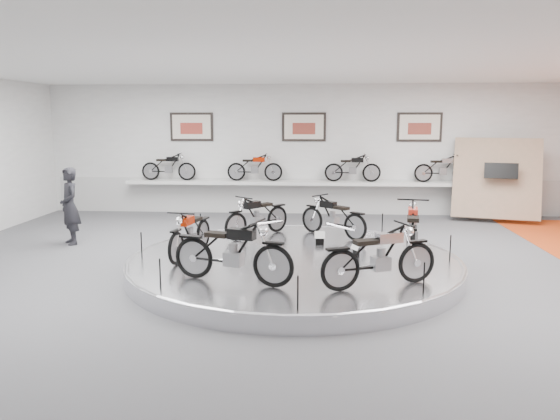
# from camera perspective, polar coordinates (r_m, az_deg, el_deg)

# --- Properties ---
(floor) EXTENTS (16.00, 16.00, 0.00)m
(floor) POSITION_cam_1_polar(r_m,az_deg,el_deg) (10.42, 1.40, -6.97)
(floor) COLOR #4E4E50
(floor) RESTS_ON ground
(ceiling) EXTENTS (16.00, 16.00, 0.00)m
(ceiling) POSITION_cam_1_polar(r_m,az_deg,el_deg) (10.04, 1.50, 15.48)
(ceiling) COLOR white
(ceiling) RESTS_ON wall_back
(wall_back) EXTENTS (16.00, 0.00, 16.00)m
(wall_back) POSITION_cam_1_polar(r_m,az_deg,el_deg) (17.01, 2.50, 6.31)
(wall_back) COLOR white
(wall_back) RESTS_ON floor
(wall_front) EXTENTS (16.00, 0.00, 16.00)m
(wall_front) POSITION_cam_1_polar(r_m,az_deg,el_deg) (3.16, -4.25, -8.24)
(wall_front) COLOR white
(wall_front) RESTS_ON floor
(dado_band) EXTENTS (15.68, 0.04, 1.10)m
(dado_band) POSITION_cam_1_polar(r_m,az_deg,el_deg) (17.13, 2.46, 1.46)
(dado_band) COLOR #BCBCBA
(dado_band) RESTS_ON floor
(display_platform) EXTENTS (6.40, 6.40, 0.30)m
(display_platform) POSITION_cam_1_polar(r_m,az_deg,el_deg) (10.66, 1.48, -5.74)
(display_platform) COLOR silver
(display_platform) RESTS_ON floor
(platform_rim) EXTENTS (6.40, 6.40, 0.10)m
(platform_rim) POSITION_cam_1_polar(r_m,az_deg,el_deg) (10.63, 1.48, -5.12)
(platform_rim) COLOR #B2B2BA
(platform_rim) RESTS_ON display_platform
(shelf) EXTENTS (11.00, 0.55, 0.10)m
(shelf) POSITION_cam_1_polar(r_m,az_deg,el_deg) (16.80, 2.45, 2.84)
(shelf) COLOR silver
(shelf) RESTS_ON wall_back
(poster_left) EXTENTS (1.35, 0.06, 0.88)m
(poster_left) POSITION_cam_1_polar(r_m,az_deg,el_deg) (17.39, -9.22, 8.58)
(poster_left) COLOR silver
(poster_left) RESTS_ON wall_back
(poster_center) EXTENTS (1.35, 0.06, 0.88)m
(poster_center) POSITION_cam_1_polar(r_m,az_deg,el_deg) (16.94, 2.52, 8.67)
(poster_center) COLOR silver
(poster_center) RESTS_ON wall_back
(poster_right) EXTENTS (1.35, 0.06, 0.88)m
(poster_right) POSITION_cam_1_polar(r_m,az_deg,el_deg) (17.21, 14.37, 8.39)
(poster_right) COLOR silver
(poster_right) RESTS_ON wall_back
(display_panel) EXTENTS (2.56, 1.52, 2.30)m
(display_panel) POSITION_cam_1_polar(r_m,az_deg,el_deg) (16.97, 21.69, 3.09)
(display_panel) COLOR tan
(display_panel) RESTS_ON floor
(shelf_bike_a) EXTENTS (1.22, 0.43, 0.73)m
(shelf_bike_a) POSITION_cam_1_polar(r_m,az_deg,el_deg) (17.38, -11.56, 4.26)
(shelf_bike_a) COLOR black
(shelf_bike_a) RESTS_ON shelf
(shelf_bike_b) EXTENTS (1.22, 0.43, 0.73)m
(shelf_bike_b) POSITION_cam_1_polar(r_m,az_deg,el_deg) (16.86, -2.66, 4.29)
(shelf_bike_b) COLOR #951801
(shelf_bike_b) RESTS_ON shelf
(shelf_bike_c) EXTENTS (1.22, 0.43, 0.73)m
(shelf_bike_c) POSITION_cam_1_polar(r_m,az_deg,el_deg) (16.78, 7.60, 4.19)
(shelf_bike_c) COLOR black
(shelf_bike_c) RESTS_ON shelf
(shelf_bike_d) EXTENTS (1.22, 0.43, 0.73)m
(shelf_bike_d) POSITION_cam_1_polar(r_m,az_deg,el_deg) (17.16, 16.65, 3.99)
(shelf_bike_d) COLOR #B3B3B8
(shelf_bike_d) RESTS_ON shelf
(bike_a) EXTENTS (0.92, 1.91, 1.08)m
(bike_a) POSITION_cam_1_polar(r_m,az_deg,el_deg) (10.87, 13.66, -1.99)
(bike_a) COLOR red
(bike_a) RESTS_ON display_platform
(bike_b) EXTENTS (1.57, 1.47, 0.93)m
(bike_b) POSITION_cam_1_polar(r_m,az_deg,el_deg) (12.40, 5.57, -0.68)
(bike_b) COLOR black
(bike_b) RESTS_ON display_platform
(bike_c) EXTENTS (1.49, 1.60, 0.95)m
(bike_c) POSITION_cam_1_polar(r_m,az_deg,el_deg) (12.40, -2.40, -0.60)
(bike_c) COLOR black
(bike_c) RESTS_ON display_platform
(bike_d) EXTENTS (0.85, 1.67, 0.94)m
(bike_d) POSITION_cam_1_polar(r_m,az_deg,el_deg) (10.73, -9.36, -2.37)
(bike_d) COLOR #951801
(bike_d) RESTS_ON display_platform
(bike_e) EXTENTS (1.92, 1.15, 1.06)m
(bike_e) POSITION_cam_1_polar(r_m,az_deg,el_deg) (8.92, -5.00, -4.30)
(bike_e) COLOR black
(bike_e) RESTS_ON display_platform
(bike_f) EXTENTS (1.83, 1.25, 1.02)m
(bike_f) POSITION_cam_1_polar(r_m,az_deg,el_deg) (8.82, 10.37, -4.74)
(bike_f) COLOR #B3B3B8
(bike_f) RESTS_ON display_platform
(visitor) EXTENTS (0.77, 0.79, 1.83)m
(visitor) POSITION_cam_1_polar(r_m,az_deg,el_deg) (13.81, -21.11, 0.38)
(visitor) COLOR black
(visitor) RESTS_ON floor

